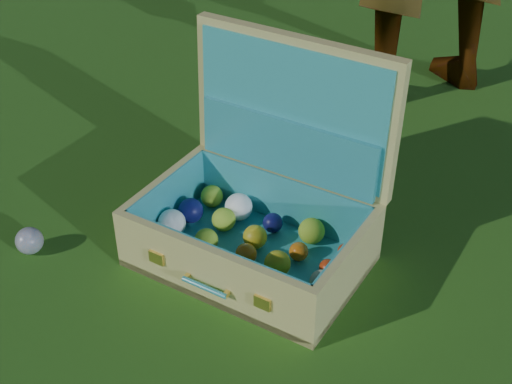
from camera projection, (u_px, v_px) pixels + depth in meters
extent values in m
plane|color=#215114|center=(212.00, 223.00, 1.85)|extent=(60.00, 60.00, 0.00)
sphere|color=teal|center=(29.00, 241.00, 1.74)|extent=(0.07, 0.07, 0.07)
cube|color=#CDC36E|center=(250.00, 258.00, 1.72)|extent=(0.61, 0.51, 0.02)
cube|color=#CDC36E|center=(211.00, 276.00, 1.56)|extent=(0.50, 0.20, 0.16)
cube|color=#CDC36E|center=(285.00, 201.00, 1.80)|extent=(0.50, 0.20, 0.16)
cube|color=#CDC36E|center=(165.00, 203.00, 1.79)|extent=(0.13, 0.30, 0.16)
cube|color=#CDC36E|center=(348.00, 273.00, 1.57)|extent=(0.13, 0.30, 0.16)
cube|color=teal|center=(250.00, 254.00, 1.71)|extent=(0.56, 0.46, 0.01)
cube|color=teal|center=(214.00, 270.00, 1.57)|extent=(0.46, 0.17, 0.14)
cube|color=teal|center=(282.00, 200.00, 1.78)|extent=(0.46, 0.17, 0.14)
cube|color=teal|center=(168.00, 202.00, 1.78)|extent=(0.11, 0.29, 0.14)
cube|color=teal|center=(343.00, 268.00, 1.57)|extent=(0.11, 0.29, 0.14)
cube|color=#CDC36E|center=(294.00, 107.00, 1.67)|extent=(0.51, 0.22, 0.35)
cube|color=teal|center=(290.00, 110.00, 1.66)|extent=(0.46, 0.18, 0.31)
cube|color=teal|center=(287.00, 148.00, 1.71)|extent=(0.45, 0.18, 0.15)
cube|color=#F2C659|center=(156.00, 258.00, 1.61)|extent=(0.04, 0.02, 0.03)
cube|color=#F2C659|center=(262.00, 303.00, 1.50)|extent=(0.04, 0.02, 0.03)
cylinder|color=teal|center=(204.00, 287.00, 1.55)|extent=(0.11, 0.05, 0.01)
cube|color=#F2C659|center=(187.00, 277.00, 1.58)|extent=(0.02, 0.02, 0.01)
cube|color=#F2C659|center=(226.00, 294.00, 1.54)|extent=(0.02, 0.02, 0.01)
sphere|color=beige|center=(153.00, 237.00, 1.70)|extent=(0.07, 0.07, 0.07)
sphere|color=orange|center=(189.00, 260.00, 1.65)|extent=(0.05, 0.05, 0.05)
sphere|color=white|center=(221.00, 270.00, 1.62)|extent=(0.05, 0.05, 0.05)
sphere|color=#AAD133|center=(264.00, 291.00, 1.56)|extent=(0.06, 0.06, 0.06)
sphere|color=#AAD133|center=(297.00, 305.00, 1.53)|extent=(0.05, 0.05, 0.05)
sphere|color=white|center=(172.00, 223.00, 1.75)|extent=(0.07, 0.07, 0.07)
sphere|color=#AAD133|center=(206.00, 240.00, 1.71)|extent=(0.06, 0.06, 0.06)
sphere|color=orange|center=(246.00, 254.00, 1.67)|extent=(0.05, 0.05, 0.05)
sphere|color=gold|center=(277.00, 264.00, 1.63)|extent=(0.06, 0.06, 0.06)
sphere|color=beige|center=(322.00, 282.00, 1.59)|extent=(0.05, 0.05, 0.05)
sphere|color=#111355|center=(191.00, 211.00, 1.80)|extent=(0.06, 0.06, 0.06)
sphere|color=#AAD133|center=(224.00, 219.00, 1.77)|extent=(0.06, 0.06, 0.06)
sphere|color=gold|center=(255.00, 237.00, 1.72)|extent=(0.06, 0.06, 0.06)
sphere|color=orange|center=(299.00, 252.00, 1.68)|extent=(0.05, 0.05, 0.05)
sphere|color=red|center=(328.00, 268.00, 1.64)|extent=(0.04, 0.04, 0.04)
sphere|color=#AAD133|center=(212.00, 196.00, 1.86)|extent=(0.06, 0.06, 0.06)
sphere|color=white|center=(239.00, 207.00, 1.81)|extent=(0.07, 0.07, 0.07)
sphere|color=#111355|center=(273.00, 223.00, 1.77)|extent=(0.05, 0.05, 0.05)
sphere|color=#AAD133|center=(312.00, 231.00, 1.73)|extent=(0.06, 0.06, 0.06)
sphere|color=red|center=(345.00, 251.00, 1.69)|extent=(0.04, 0.04, 0.04)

